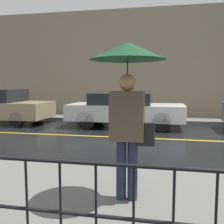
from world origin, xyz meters
name	(u,v)px	position (x,y,z in m)	size (l,w,h in m)	color
ground_plane	(207,141)	(0.00, 0.00, 0.00)	(80.00, 80.00, 0.00)	black
sidewalk_far	(193,120)	(0.00, 4.12, 0.07)	(28.00, 1.67, 0.14)	slate
lane_marking	(207,141)	(0.00, 0.00, 0.00)	(25.20, 0.12, 0.01)	gold
building_storefront	(192,63)	(0.00, 5.10, 2.69)	(28.00, 0.30, 5.38)	gray
pedestrian	(128,79)	(-1.73, -4.74, 1.75)	(0.99, 0.99, 2.09)	#23283D
car_white	(125,109)	(-2.80, 2.06, 0.72)	(4.50, 1.88, 1.35)	silver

